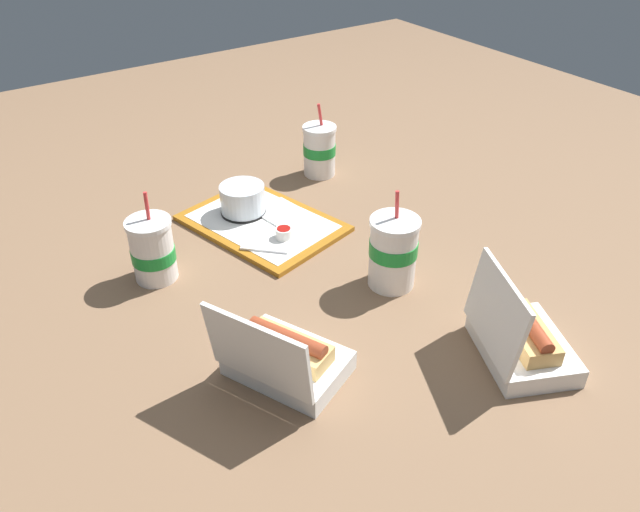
{
  "coord_description": "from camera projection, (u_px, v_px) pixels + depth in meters",
  "views": [
    {
      "loc": [
        -0.91,
        0.6,
        0.8
      ],
      "look_at": [
        -0.01,
        -0.02,
        0.05
      ],
      "focal_mm": 35.0,
      "sensor_mm": 36.0,
      "label": 1
    }
  ],
  "objects": [
    {
      "name": "ground_plane",
      "position": [
        311.0,
        275.0,
        1.36
      ],
      "size": [
        3.2,
        3.2,
        0.0
      ],
      "primitive_type": "plane",
      "color": "brown"
    },
    {
      "name": "food_tray",
      "position": [
        262.0,
        223.0,
        1.52
      ],
      "size": [
        0.42,
        0.34,
        0.01
      ],
      "color": "#A56619",
      "rests_on": "ground_plane"
    },
    {
      "name": "cake_container",
      "position": [
        243.0,
        200.0,
        1.53
      ],
      "size": [
        0.11,
        0.11,
        0.07
      ],
      "color": "black",
      "rests_on": "food_tray"
    },
    {
      "name": "ketchup_cup",
      "position": [
        284.0,
        232.0,
        1.45
      ],
      "size": [
        0.04,
        0.04,
        0.02
      ],
      "color": "white",
      "rests_on": "food_tray"
    },
    {
      "name": "napkin_stack",
      "position": [
        279.0,
        212.0,
        1.55
      ],
      "size": [
        0.11,
        0.11,
        0.0
      ],
      "primitive_type": "cube",
      "rotation": [
        0.0,
        0.0,
        0.16
      ],
      "color": "white",
      "rests_on": "food_tray"
    },
    {
      "name": "plastic_fork",
      "position": [
        264.0,
        250.0,
        1.41
      ],
      "size": [
        0.09,
        0.09,
        0.0
      ],
      "primitive_type": "cube",
      "rotation": [
        0.0,
        0.0,
        0.8
      ],
      "color": "white",
      "rests_on": "food_tray"
    },
    {
      "name": "clamshell_hotdog_left",
      "position": [
        521.0,
        339.0,
        1.13
      ],
      "size": [
        0.24,
        0.22,
        0.18
      ],
      "color": "white",
      "rests_on": "ground_plane"
    },
    {
      "name": "clamshell_hotdog_back",
      "position": [
        285.0,
        357.0,
        1.09
      ],
      "size": [
        0.25,
        0.23,
        0.18
      ],
      "color": "white",
      "rests_on": "ground_plane"
    },
    {
      "name": "soda_cup_center",
      "position": [
        393.0,
        251.0,
        1.29
      ],
      "size": [
        0.1,
        0.1,
        0.22
      ],
      "color": "white",
      "rests_on": "ground_plane"
    },
    {
      "name": "soda_cup_back",
      "position": [
        319.0,
        150.0,
        1.72
      ],
      "size": [
        0.09,
        0.09,
        0.2
      ],
      "color": "white",
      "rests_on": "ground_plane"
    },
    {
      "name": "soda_cup_front",
      "position": [
        153.0,
        250.0,
        1.31
      ],
      "size": [
        0.1,
        0.1,
        0.2
      ],
      "color": "white",
      "rests_on": "ground_plane"
    }
  ]
}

